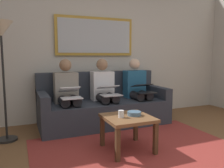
{
  "coord_description": "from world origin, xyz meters",
  "views": [
    {
      "loc": [
        1.37,
        1.59,
        1.2
      ],
      "look_at": [
        0.0,
        -1.7,
        0.75
      ],
      "focal_mm": 36.6,
      "sensor_mm": 36.0,
      "label": 1
    }
  ],
  "objects_px": {
    "coffee_table": "(128,122)",
    "person_middle": "(104,90)",
    "framed_mirror": "(95,36)",
    "laptop_white": "(70,93)",
    "person_right": "(67,92)",
    "couch": "(103,106)",
    "person_left": "(137,88)",
    "cup": "(121,114)",
    "laptop_silver": "(109,91)",
    "bowl": "(134,113)",
    "laptop_black": "(144,89)",
    "standing_lamp": "(1,42)"
  },
  "relations": [
    {
      "from": "standing_lamp",
      "to": "person_left",
      "type": "bearing_deg",
      "value": -174.81
    },
    {
      "from": "couch",
      "to": "person_right",
      "type": "xyz_separation_m",
      "value": [
        0.64,
        0.07,
        0.3
      ]
    },
    {
      "from": "person_middle",
      "to": "cup",
      "type": "bearing_deg",
      "value": 79.4
    },
    {
      "from": "framed_mirror",
      "to": "coffee_table",
      "type": "xyz_separation_m",
      "value": [
        0.12,
        1.61,
        -1.18
      ]
    },
    {
      "from": "coffee_table",
      "to": "person_middle",
      "type": "xyz_separation_m",
      "value": [
        -0.12,
        -1.15,
        0.24
      ]
    },
    {
      "from": "coffee_table",
      "to": "bowl",
      "type": "distance_m",
      "value": 0.14
    },
    {
      "from": "bowl",
      "to": "person_right",
      "type": "height_order",
      "value": "person_right"
    },
    {
      "from": "coffee_table",
      "to": "person_right",
      "type": "relative_size",
      "value": 0.51
    },
    {
      "from": "person_right",
      "to": "standing_lamp",
      "type": "bearing_deg",
      "value": 12.33
    },
    {
      "from": "couch",
      "to": "standing_lamp",
      "type": "relative_size",
      "value": 1.33
    },
    {
      "from": "framed_mirror",
      "to": "laptop_black",
      "type": "distance_m",
      "value": 1.32
    },
    {
      "from": "coffee_table",
      "to": "person_middle",
      "type": "bearing_deg",
      "value": -95.85
    },
    {
      "from": "laptop_black",
      "to": "laptop_silver",
      "type": "relative_size",
      "value": 0.96
    },
    {
      "from": "laptop_silver",
      "to": "person_middle",
      "type": "bearing_deg",
      "value": -90.0
    },
    {
      "from": "laptop_black",
      "to": "laptop_silver",
      "type": "height_order",
      "value": "laptop_silver"
    },
    {
      "from": "framed_mirror",
      "to": "person_middle",
      "type": "height_order",
      "value": "framed_mirror"
    },
    {
      "from": "laptop_black",
      "to": "laptop_white",
      "type": "distance_m",
      "value": 1.28
    },
    {
      "from": "couch",
      "to": "person_right",
      "type": "relative_size",
      "value": 1.93
    },
    {
      "from": "framed_mirror",
      "to": "standing_lamp",
      "type": "relative_size",
      "value": 0.9
    },
    {
      "from": "cup",
      "to": "coffee_table",
      "type": "bearing_deg",
      "value": -171.86
    },
    {
      "from": "bowl",
      "to": "laptop_silver",
      "type": "height_order",
      "value": "laptop_silver"
    },
    {
      "from": "person_left",
      "to": "laptop_white",
      "type": "height_order",
      "value": "person_left"
    },
    {
      "from": "laptop_black",
      "to": "laptop_silver",
      "type": "distance_m",
      "value": 0.64
    },
    {
      "from": "framed_mirror",
      "to": "laptop_white",
      "type": "xyz_separation_m",
      "value": [
        0.64,
        0.69,
        -0.92
      ]
    },
    {
      "from": "person_middle",
      "to": "person_right",
      "type": "xyz_separation_m",
      "value": [
        0.64,
        0.0,
        0.0
      ]
    },
    {
      "from": "laptop_white",
      "to": "standing_lamp",
      "type": "distance_m",
      "value": 1.18
    },
    {
      "from": "framed_mirror",
      "to": "laptop_black",
      "type": "bearing_deg",
      "value": 132.4
    },
    {
      "from": "framed_mirror",
      "to": "cup",
      "type": "relative_size",
      "value": 16.56
    },
    {
      "from": "coffee_table",
      "to": "person_middle",
      "type": "relative_size",
      "value": 0.51
    },
    {
      "from": "person_left",
      "to": "person_middle",
      "type": "relative_size",
      "value": 1.0
    },
    {
      "from": "laptop_silver",
      "to": "laptop_white",
      "type": "xyz_separation_m",
      "value": [
        0.64,
        -0.01,
        -0.0
      ]
    },
    {
      "from": "person_middle",
      "to": "person_right",
      "type": "height_order",
      "value": "same"
    },
    {
      "from": "person_right",
      "to": "laptop_silver",
      "type": "bearing_deg",
      "value": 159.42
    },
    {
      "from": "coffee_table",
      "to": "laptop_black",
      "type": "xyz_separation_m",
      "value": [
        -0.76,
        -0.91,
        0.26
      ]
    },
    {
      "from": "couch",
      "to": "cup",
      "type": "relative_size",
      "value": 24.44
    },
    {
      "from": "couch",
      "to": "person_middle",
      "type": "relative_size",
      "value": 1.93
    },
    {
      "from": "laptop_silver",
      "to": "standing_lamp",
      "type": "xyz_separation_m",
      "value": [
        1.55,
        -0.04,
        0.74
      ]
    },
    {
      "from": "framed_mirror",
      "to": "cup",
      "type": "distance_m",
      "value": 1.95
    },
    {
      "from": "laptop_silver",
      "to": "person_right",
      "type": "height_order",
      "value": "person_right"
    },
    {
      "from": "cup",
      "to": "person_left",
      "type": "distance_m",
      "value": 1.45
    },
    {
      "from": "coffee_table",
      "to": "laptop_white",
      "type": "height_order",
      "value": "laptop_white"
    },
    {
      "from": "laptop_white",
      "to": "person_right",
      "type": "bearing_deg",
      "value": -90.0
    },
    {
      "from": "couch",
      "to": "person_left",
      "type": "xyz_separation_m",
      "value": [
        -0.64,
        0.07,
        0.3
      ]
    },
    {
      "from": "coffee_table",
      "to": "person_middle",
      "type": "distance_m",
      "value": 1.18
    },
    {
      "from": "couch",
      "to": "laptop_silver",
      "type": "height_order",
      "value": "couch"
    },
    {
      "from": "person_middle",
      "to": "laptop_white",
      "type": "bearing_deg",
      "value": 19.93
    },
    {
      "from": "laptop_black",
      "to": "standing_lamp",
      "type": "bearing_deg",
      "value": -1.18
    },
    {
      "from": "couch",
      "to": "laptop_silver",
      "type": "bearing_deg",
      "value": 90.0
    },
    {
      "from": "couch",
      "to": "coffee_table",
      "type": "bearing_deg",
      "value": 84.47
    },
    {
      "from": "person_right",
      "to": "standing_lamp",
      "type": "height_order",
      "value": "standing_lamp"
    }
  ]
}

